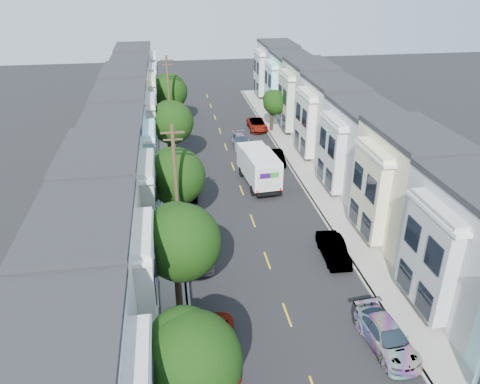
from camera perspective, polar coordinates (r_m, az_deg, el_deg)
The scene contains 27 objects.
ground at distance 34.98m, azimuth 3.34°, elevation -8.35°, with size 160.00×160.00×0.00m, color black.
road_slab at distance 47.87m, azimuth -0.37°, elevation 1.77°, with size 12.00×70.00×0.02m, color black.
curb_left at distance 47.40m, azimuth -7.62°, elevation 1.35°, with size 0.30×70.00×0.15m, color gray.
curb_right at distance 49.02m, azimuth 6.64°, elevation 2.28°, with size 0.30×70.00×0.15m, color gray.
sidewalk_left at distance 47.41m, azimuth -9.19°, elevation 1.25°, with size 2.60×70.00×0.15m, color gray.
sidewalk_right at distance 49.37m, azimuth 8.10°, elevation 2.37°, with size 2.60×70.00×0.15m, color gray.
centerline at distance 47.87m, azimuth -0.37°, elevation 1.76°, with size 0.12×70.00×0.01m, color gold.
townhouse_row_left at distance 47.67m, azimuth -13.75°, elevation 0.85°, with size 5.00×70.00×8.50m, color silver.
townhouse_row_right at distance 50.59m, azimuth 12.23°, elevation 2.53°, with size 5.00×70.00×8.50m, color silver.
tree_a at distance 21.12m, azimuth -6.17°, elevation -19.85°, with size 4.35×4.35×6.85m.
tree_b at distance 27.93m, azimuth -7.29°, elevation -6.14°, with size 4.70×4.70×7.34m.
tree_c at distance 36.81m, azimuth -7.91°, elevation 1.84°, with size 4.57×4.57×7.09m.
tree_d at distance 48.50m, azimuth -8.42°, elevation 8.37°, with size 4.42×4.42×7.43m.
tree_e at distance 62.39m, azimuth -8.71°, elevation 11.97°, with size 4.70×4.70×7.15m.
tree_far_r at distance 60.65m, azimuth 4.19°, elevation 10.80°, with size 3.10×3.10×5.36m.
utility_pole_near at distance 33.48m, azimuth -7.76°, elevation -0.02°, with size 1.60×0.26×10.00m.
utility_pole_far at distance 57.98m, azimuth -8.65°, elevation 11.27°, with size 1.60×0.26×10.00m.
fedex_truck at distance 45.81m, azimuth 2.30°, elevation 3.16°, with size 2.73×7.08×3.40m.
lead_sedan at distance 56.11m, azimuth 0.09°, elevation 6.26°, with size 1.89×4.50×1.35m, color black.
parked_left_b at distance 27.01m, azimuth -3.20°, elevation -18.69°, with size 2.55×5.52×1.54m, color black.
parked_left_c at distance 34.75m, azimuth -4.93°, elevation -7.26°, with size 1.97×4.69×1.41m, color gray.
parked_left_d at distance 44.01m, azimuth -6.01°, elevation 0.21°, with size 1.33×3.77×1.26m, color #4A070D.
parked_right_a at distance 28.97m, azimuth 17.44°, elevation -16.46°, with size 2.09×4.98×1.49m, color slate.
parked_right_b at distance 35.48m, azimuth 11.33°, elevation -6.89°, with size 1.57×4.44×1.48m, color silver.
parked_right_c at distance 51.39m, azimuth 4.51°, elevation 4.23°, with size 1.37×3.88×1.29m, color black.
parked_right_d at distance 61.98m, azimuth 2.10°, elevation 8.21°, with size 2.26×4.89×1.36m, color black.
motorcycle at distance 28.86m, azimuth 18.87°, elevation -17.91°, with size 0.25×1.81×0.72m.
Camera 1 is at (-6.45, -28.10, 19.81)m, focal length 35.00 mm.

